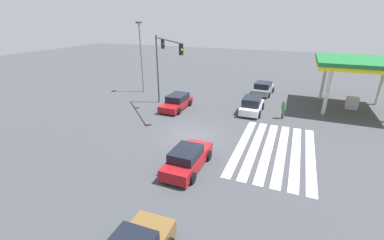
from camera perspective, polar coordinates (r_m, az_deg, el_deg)
ground_plane at (r=20.80m, az=0.00°, el=-3.50°), size 124.75×124.75×0.00m
crosswalk_markings at (r=19.55m, az=17.89°, el=-6.38°), size 9.49×5.35×0.01m
traffic_signal_mast at (r=25.96m, az=-6.42°, el=13.58°), size 5.61×5.61×7.25m
car_0 at (r=33.25m, az=15.50°, el=6.76°), size 4.39×2.44×1.52m
car_1 at (r=16.23m, az=-1.01°, el=-8.58°), size 4.54×2.05×1.45m
car_4 at (r=26.31m, az=13.13°, el=3.18°), size 4.25×2.15×1.60m
car_5 at (r=26.90m, az=-3.42°, el=4.01°), size 4.65×2.17×1.45m
gas_station_canopy at (r=30.60m, az=33.47°, el=10.19°), size 8.12×8.12×5.14m
pedestrian at (r=25.43m, az=19.68°, el=2.45°), size 0.41×0.41×1.80m
street_light_pole_a at (r=32.97m, az=-11.29°, el=14.69°), size 0.80×0.36×8.46m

